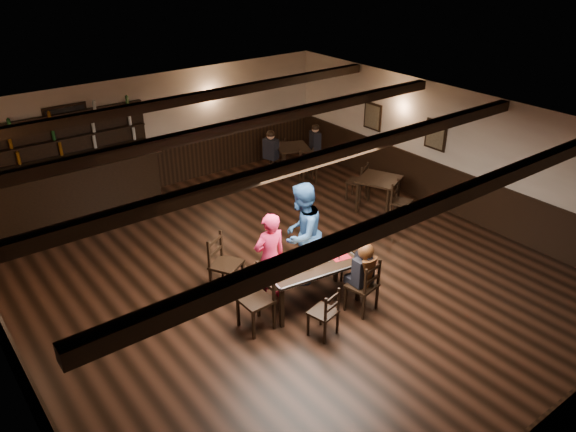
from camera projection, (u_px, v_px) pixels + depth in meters
ground at (285, 277)px, 10.03m from camera, size 10.00×10.00×0.00m
room_shell at (283, 187)px, 9.27m from camera, size 9.02×10.02×2.71m
dining_table at (311, 268)px, 9.05m from camera, size 1.66×0.99×0.75m
chair_near_left at (327, 310)px, 8.37m from camera, size 0.46×0.45×0.82m
chair_near_right at (367, 283)px, 8.88m from camera, size 0.51×0.49×0.94m
chair_end_left at (260, 293)px, 8.55m from camera, size 0.47×0.49×1.03m
chair_end_right at (352, 261)px, 9.65m from camera, size 0.37×0.38×0.79m
chair_far_pushed at (221, 259)px, 9.43m from camera, size 0.65×0.64×1.03m
woman_pink at (270, 258)px, 9.11m from camera, size 0.60×0.42×1.59m
man_blue at (301, 234)px, 9.55m from camera, size 1.10×1.00×1.84m
seated_person at (364, 267)px, 8.79m from camera, size 0.33×0.50×0.82m
cake at (285, 267)px, 8.87m from camera, size 0.26×0.26×0.08m
plate_stack_a at (308, 263)px, 8.90m from camera, size 0.15×0.15×0.14m
plate_stack_b at (319, 255)px, 9.04m from camera, size 0.19×0.19×0.22m
tea_light at (311, 258)px, 9.12m from camera, size 0.05×0.05×0.06m
salt_shaker at (329, 258)px, 9.07m from camera, size 0.04×0.04×0.10m
pepper_shaker at (339, 257)px, 9.11m from camera, size 0.03×0.03×0.09m
drink_glass at (323, 252)px, 9.23m from camera, size 0.07×0.07×0.11m
menu_red at (341, 257)px, 9.20m from camera, size 0.34×0.27×0.00m
menu_blue at (334, 251)px, 9.37m from camera, size 0.32×0.32×0.00m
bar_counter at (67, 185)px, 11.84m from camera, size 4.08×0.70×2.20m
back_table_a at (379, 183)px, 12.16m from camera, size 1.09×1.09×0.75m
back_table_b at (292, 150)px, 13.95m from camera, size 1.00×1.00×0.75m
bg_patron_left at (271, 145)px, 13.77m from camera, size 0.32×0.40×0.73m
bg_patron_right at (315, 137)px, 14.33m from camera, size 0.30×0.38×0.70m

